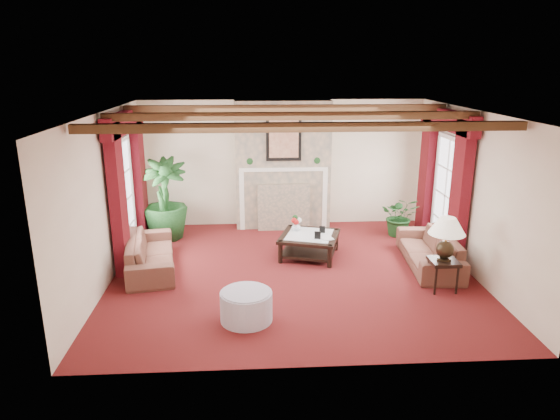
{
  "coord_description": "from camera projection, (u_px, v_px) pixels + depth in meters",
  "views": [
    {
      "loc": [
        -0.69,
        -7.81,
        3.44
      ],
      "look_at": [
        -0.19,
        0.4,
        1.0
      ],
      "focal_mm": 32.0,
      "sensor_mm": 36.0,
      "label": 1
    }
  ],
  "objects": [
    {
      "name": "curtains_left",
      "position": [
        123.0,
        116.0,
        8.56
      ],
      "size": [
        0.2,
        2.4,
        2.55
      ],
      "primitive_type": null,
      "color": "#44090B",
      "rests_on": "ground"
    },
    {
      "name": "photo_frame_b",
      "position": [
        322.0,
        230.0,
        9.18
      ],
      "size": [
        0.11,
        0.05,
        0.14
      ],
      "primitive_type": null,
      "rotation": [
        0.0,
        0.0,
        -0.31
      ],
      "color": "black",
      "rests_on": "coffee_table"
    },
    {
      "name": "right_wall",
      "position": [
        473.0,
        193.0,
        8.29
      ],
      "size": [
        0.02,
        5.5,
        2.7
      ],
      "primitive_type": "cube",
      "color": "beige",
      "rests_on": "ground"
    },
    {
      "name": "fireplace",
      "position": [
        283.0,
        100.0,
        10.17
      ],
      "size": [
        2.0,
        0.52,
        2.7
      ],
      "primitive_type": null,
      "color": "tan",
      "rests_on": "ground"
    },
    {
      "name": "ceiling",
      "position": [
        294.0,
        112.0,
        7.73
      ],
      "size": [
        6.0,
        6.0,
        0.0
      ],
      "primitive_type": "plane",
      "rotation": [
        3.14,
        0.0,
        0.0
      ],
      "color": "white",
      "rests_on": "floor"
    },
    {
      "name": "sofa_left",
      "position": [
        150.0,
        248.0,
        8.57
      ],
      "size": [
        2.14,
        1.23,
        0.76
      ],
      "primitive_type": "imported",
      "rotation": [
        0.0,
        0.0,
        1.74
      ],
      "color": "#3A0F1B",
      "rests_on": "ground"
    },
    {
      "name": "ceiling_beams",
      "position": [
        294.0,
        116.0,
        7.75
      ],
      "size": [
        6.0,
        3.0,
        0.12
      ],
      "primitive_type": null,
      "color": "#392412",
      "rests_on": "ceiling"
    },
    {
      "name": "french_door_right",
      "position": [
        452.0,
        138.0,
        9.02
      ],
      "size": [
        0.1,
        1.1,
        2.16
      ],
      "primitive_type": null,
      "color": "white",
      "rests_on": "ground"
    },
    {
      "name": "small_plant",
      "position": [
        400.0,
        220.0,
        10.24
      ],
      "size": [
        1.16,
        1.2,
        0.65
      ],
      "primitive_type": "imported",
      "rotation": [
        0.0,
        0.0,
        -0.25
      ],
      "color": "black",
      "rests_on": "ground"
    },
    {
      "name": "ottoman",
      "position": [
        246.0,
        306.0,
        6.87
      ],
      "size": [
        0.72,
        0.72,
        0.42
      ],
      "primitive_type": "cylinder",
      "color": "#ABA8BF",
      "rests_on": "ground"
    },
    {
      "name": "back_wall",
      "position": [
        282.0,
        163.0,
        10.74
      ],
      "size": [
        6.0,
        0.02,
        2.7
      ],
      "primitive_type": "cube",
      "color": "beige",
      "rests_on": "ground"
    },
    {
      "name": "curtains_right",
      "position": [
        449.0,
        114.0,
        8.89
      ],
      "size": [
        0.2,
        2.4,
        2.55
      ],
      "primitive_type": null,
      "color": "#44090B",
      "rests_on": "ground"
    },
    {
      "name": "table_lamp",
      "position": [
        446.0,
        238.0,
        7.63
      ],
      "size": [
        0.56,
        0.56,
        0.71
      ],
      "primitive_type": null,
      "color": "black",
      "rests_on": "side_table"
    },
    {
      "name": "potted_palm",
      "position": [
        165.0,
        216.0,
        10.05
      ],
      "size": [
        1.11,
        1.74,
        0.92
      ],
      "primitive_type": "imported",
      "rotation": [
        0.0,
        0.0,
        0.06
      ],
      "color": "black",
      "rests_on": "ground"
    },
    {
      "name": "side_table",
      "position": [
        442.0,
        275.0,
        7.8
      ],
      "size": [
        0.47,
        0.47,
        0.5
      ],
      "primitive_type": null,
      "rotation": [
        0.0,
        0.0,
        0.11
      ],
      "color": "black",
      "rests_on": "ground"
    },
    {
      "name": "coffee_table",
      "position": [
        309.0,
        245.0,
        9.17
      ],
      "size": [
        1.27,
        1.27,
        0.41
      ],
      "primitive_type": null,
      "rotation": [
        0.0,
        0.0,
        -0.3
      ],
      "color": "black",
      "rests_on": "ground"
    },
    {
      "name": "book",
      "position": [
        322.0,
        232.0,
        8.85
      ],
      "size": [
        0.2,
        0.1,
        0.26
      ],
      "primitive_type": "imported",
      "rotation": [
        0.0,
        0.0,
        0.21
      ],
      "color": "black",
      "rests_on": "coffee_table"
    },
    {
      "name": "floor",
      "position": [
        293.0,
        273.0,
        8.49
      ],
      "size": [
        6.0,
        6.0,
        0.0
      ],
      "primitive_type": "plane",
      "color": "#43100C",
      "rests_on": "ground"
    },
    {
      "name": "flower_vase",
      "position": [
        296.0,
        226.0,
        9.31
      ],
      "size": [
        0.26,
        0.26,
        0.17
      ],
      "primitive_type": "imported",
      "rotation": [
        0.0,
        0.0,
        0.26
      ],
      "color": "silver",
      "rests_on": "coffee_table"
    },
    {
      "name": "left_wall",
      "position": [
        106.0,
        199.0,
        7.94
      ],
      "size": [
        0.02,
        5.5,
        2.7
      ],
      "primitive_type": "cube",
      "color": "beige",
      "rests_on": "ground"
    },
    {
      "name": "french_door_left",
      "position": [
        119.0,
        141.0,
        8.68
      ],
      "size": [
        0.1,
        1.1,
        2.16
      ],
      "primitive_type": null,
      "color": "white",
      "rests_on": "ground"
    },
    {
      "name": "sofa_right",
      "position": [
        430.0,
        245.0,
        8.71
      ],
      "size": [
        2.03,
        0.87,
        0.76
      ],
      "primitive_type": "imported",
      "rotation": [
        0.0,
        0.0,
        -1.65
      ],
      "color": "#3A0F1B",
      "rests_on": "ground"
    },
    {
      "name": "photo_frame_a",
      "position": [
        318.0,
        235.0,
        8.86
      ],
      "size": [
        0.11,
        0.05,
        0.15
      ],
      "primitive_type": null,
      "rotation": [
        0.0,
        0.0,
        -0.3
      ],
      "color": "black",
      "rests_on": "coffee_table"
    }
  ]
}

